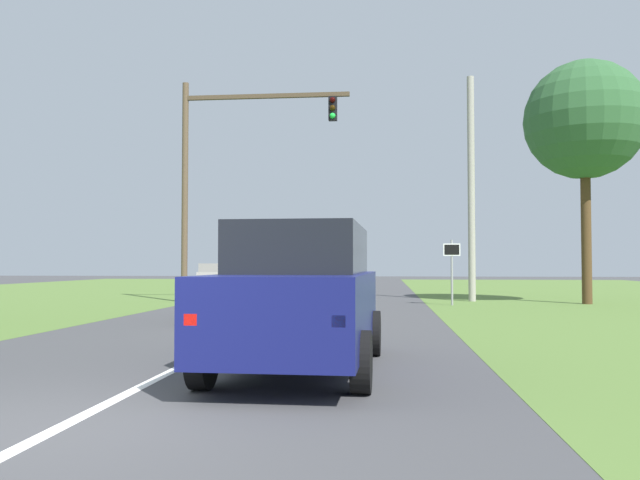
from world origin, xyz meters
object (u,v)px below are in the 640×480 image
object	(u,v)px
traffic_light	(224,160)
utility_pole_right	(471,188)
red_suv_near	(302,294)
pickup_truck_lead	(260,282)
keep_moving_sign	(452,263)
oak_tree_right	(585,121)

from	to	relation	value
traffic_light	utility_pole_right	size ratio (longest dim) A/B	0.95
red_suv_near	pickup_truck_lead	size ratio (longest dim) A/B	0.91
keep_moving_sign	utility_pole_right	distance (m)	4.07
keep_moving_sign	oak_tree_right	world-z (taller)	oak_tree_right
oak_tree_right	traffic_light	bearing A→B (deg)	-178.51
utility_pole_right	traffic_light	bearing A→B (deg)	-170.02
red_suv_near	pickup_truck_lead	distance (m)	8.52
traffic_light	utility_pole_right	world-z (taller)	utility_pole_right
pickup_truck_lead	traffic_light	world-z (taller)	traffic_light
traffic_light	oak_tree_right	size ratio (longest dim) A/B	0.95
oak_tree_right	pickup_truck_lead	bearing A→B (deg)	-145.64
pickup_truck_lead	oak_tree_right	size ratio (longest dim) A/B	0.61
red_suv_near	utility_pole_right	world-z (taller)	utility_pole_right
pickup_truck_lead	oak_tree_right	bearing A→B (deg)	34.36
oak_tree_right	utility_pole_right	bearing A→B (deg)	161.41
pickup_truck_lead	utility_pole_right	world-z (taller)	utility_pole_right
keep_moving_sign	red_suv_near	bearing A→B (deg)	-103.86
traffic_light	utility_pole_right	bearing A→B (deg)	9.98
keep_moving_sign	traffic_light	bearing A→B (deg)	174.03
oak_tree_right	utility_pole_right	xyz separation A→B (m)	(-3.97, 1.33, -2.32)
red_suv_near	oak_tree_right	world-z (taller)	oak_tree_right
red_suv_near	utility_pole_right	size ratio (longest dim) A/B	0.56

